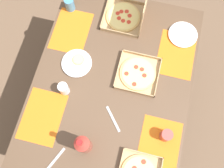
% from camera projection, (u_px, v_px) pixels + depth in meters
% --- Properties ---
extents(ground_plane, '(6.00, 6.00, 0.00)m').
position_uv_depth(ground_plane, '(112.00, 107.00, 2.44)').
color(ground_plane, brown).
extents(dining_table, '(1.49, 1.10, 0.76)m').
position_uv_depth(dining_table, '(112.00, 88.00, 1.81)').
color(dining_table, '#3F3328').
rests_on(dining_table, ground_plane).
extents(placemat_near_left, '(0.36, 0.26, 0.00)m').
position_uv_depth(placemat_near_left, '(71.00, 31.00, 1.84)').
color(placemat_near_left, orange).
rests_on(placemat_near_left, dining_table).
extents(placemat_near_right, '(0.36, 0.26, 0.00)m').
position_uv_depth(placemat_near_right, '(42.00, 116.00, 1.65)').
color(placemat_near_right, orange).
rests_on(placemat_near_right, dining_table).
extents(placemat_far_left, '(0.36, 0.26, 0.00)m').
position_uv_depth(placemat_far_left, '(176.00, 54.00, 1.78)').
color(placemat_far_left, orange).
rests_on(placemat_far_left, dining_table).
extents(placemat_far_right, '(0.36, 0.26, 0.00)m').
position_uv_depth(placemat_far_right, '(159.00, 146.00, 1.59)').
color(placemat_far_right, orange).
rests_on(placemat_far_right, dining_table).
extents(pizza_box_corner_right, '(0.30, 0.30, 0.33)m').
position_uv_depth(pizza_box_corner_right, '(128.00, 15.00, 1.82)').
color(pizza_box_corner_right, tan).
rests_on(pizza_box_corner_right, dining_table).
extents(pizza_box_edge_far, '(0.29, 0.29, 0.04)m').
position_uv_depth(pizza_box_edge_far, '(138.00, 73.00, 1.73)').
color(pizza_box_edge_far, tan).
rests_on(pizza_box_edge_far, dining_table).
extents(plate_far_left, '(0.22, 0.22, 0.02)m').
position_uv_depth(plate_far_left, '(183.00, 35.00, 1.82)').
color(plate_far_left, white).
rests_on(plate_far_left, dining_table).
extents(plate_middle, '(0.22, 0.22, 0.03)m').
position_uv_depth(plate_middle, '(77.00, 63.00, 1.75)').
color(plate_middle, white).
rests_on(plate_middle, dining_table).
extents(soda_bottle, '(0.09, 0.09, 0.32)m').
position_uv_depth(soda_bottle, '(83.00, 145.00, 1.46)').
color(soda_bottle, '#B2382D').
rests_on(soda_bottle, dining_table).
extents(cup_clear_left, '(0.07, 0.07, 0.09)m').
position_uv_depth(cup_clear_left, '(166.00, 135.00, 1.56)').
color(cup_clear_left, '#BF4742').
rests_on(cup_clear_left, dining_table).
extents(cup_clear_right, '(0.07, 0.07, 0.10)m').
position_uv_depth(cup_clear_right, '(64.00, 89.00, 1.65)').
color(cup_clear_right, silver).
rests_on(cup_clear_right, dining_table).
extents(cup_red, '(0.07, 0.07, 0.11)m').
position_uv_depth(cup_red, '(70.00, 4.00, 1.85)').
color(cup_red, teal).
rests_on(cup_red, dining_table).
extents(fork_by_near_right, '(0.16, 0.14, 0.00)m').
position_uv_depth(fork_by_near_right, '(113.00, 119.00, 1.64)').
color(fork_by_near_right, '#B7B7BC').
rests_on(fork_by_near_right, dining_table).
extents(fork_by_near_left, '(0.18, 0.09, 0.00)m').
position_uv_depth(fork_by_near_left, '(55.00, 160.00, 1.56)').
color(fork_by_near_left, '#B7B7BC').
rests_on(fork_by_near_left, dining_table).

